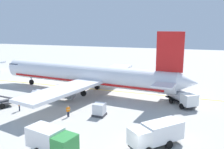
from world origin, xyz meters
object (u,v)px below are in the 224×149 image
Objects in this scene: service_truck_baggage at (181,96)px; cargo_container_near at (38,95)px; crew_loader_left at (148,81)px; crew_loader_right at (68,110)px; airliner_foreground at (86,75)px; crew_marshaller at (161,87)px; crew_supervisor at (19,104)px; service_truck_catering at (156,133)px; cargo_container_mid at (99,109)px; service_truck_fuel at (51,140)px.

service_truck_baggage is 3.23× the size of cargo_container_near.
service_truck_baggage is 3.88× the size of crew_loader_left.
cargo_container_near is 10.17m from crew_loader_right.
crew_loader_left is (11.63, 7.56, -0.44)m from service_truck_baggage.
cargo_container_near is at bearing 143.38° from airliner_foreground.
crew_supervisor is (-17.97, 18.92, 0.00)m from crew_marshaller.
crew_marshaller is (21.99, 2.45, -0.43)m from service_truck_catering.
cargo_container_mid is at bearing 55.57° from service_truck_catering.
crew_marshaller reaches higher than crew_loader_left.
airliner_foreground is 23.52× the size of crew_supervisor.
crew_loader_left is (20.55, -3.22, 0.03)m from cargo_container_mid.
cargo_container_near is 13.22m from cargo_container_mid.
service_truck_fuel is 3.24× the size of crew_marshaller.
airliner_foreground is 23.61m from service_truck_catering.
cargo_container_near is at bearing 103.78° from service_truck_baggage.
cargo_container_mid is at bearing -79.77° from crew_supervisor.
service_truck_fuel is at bearing -127.73° from crew_supervisor.
crew_marshaller is 1.08× the size of crew_loader_left.
service_truck_baggage is at bearing -6.33° from service_truck_catering.
crew_loader_left is (9.77, -10.37, -2.43)m from airliner_foreground.
crew_marshaller is (4.97, -13.80, -2.34)m from airliner_foreground.
crew_loader_left is at bearing -42.67° from cargo_container_near.
airliner_foreground is 25.53× the size of crew_loader_left.
cargo_container_mid reaches higher than crew_loader_right.
service_truck_catering is at bearing -124.43° from cargo_container_mid.
airliner_foreground is 7.28× the size of service_truck_fuel.
service_truck_catering is 3.66× the size of crew_loader_right.
service_truck_baggage is 14.00m from cargo_container_mid.
crew_supervisor is at bearing 115.79° from service_truck_baggage.
cargo_container_mid is 12.48m from crew_supervisor.
crew_loader_right reaches higher than crew_loader_left.
service_truck_catering is 3.04× the size of cargo_container_mid.
cargo_container_mid is 1.12× the size of crew_marshaller.
service_truck_baggage is 3.21× the size of cargo_container_mid.
service_truck_fuel is at bearing -139.60° from cargo_container_near.
service_truck_fuel is at bearing 176.90° from cargo_container_mid.
service_truck_fuel is 14.76m from crew_supervisor.
cargo_container_near is 5.38m from crew_supervisor.
crew_loader_left is at bearing -6.86° from service_truck_fuel.
service_truck_catering is 23.86m from cargo_container_near.
cargo_container_near is at bearing 60.28° from crew_loader_right.
airliner_foreground is 23.59× the size of crew_marshaller.
cargo_container_mid is at bearing -64.53° from crew_loader_right.
crew_supervisor is at bearing 158.49° from airliner_foreground.
service_truck_fuel is 9.95m from crew_loader_right.
service_truck_catering is at bearing -113.11° from cargo_container_near.
crew_supervisor is at bearing 145.76° from crew_loader_left.
airliner_foreground is at bearing 13.90° from crew_loader_right.
cargo_container_mid is 1.20× the size of crew_loader_right.
crew_loader_left is at bearing 33.02° from service_truck_baggage.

